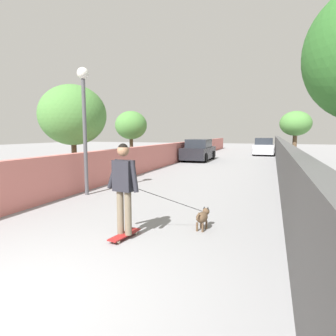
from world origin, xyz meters
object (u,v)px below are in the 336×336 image
Objects in this scene: tree_left_far at (73,115)px; dog at (202,217)px; person_skateboarder at (124,182)px; car_near at (199,151)px; car_far at (264,147)px; tree_left_near at (131,126)px; tree_right_distant at (296,124)px; skateboard at (125,235)px; lamp_post at (84,108)px.

dog is at bearing -122.83° from tree_left_far.
person_skateboarder is 0.40× the size of car_near.
person_skateboarder is 23.24m from car_far.
dog is at bearing 178.45° from car_far.
tree_left_near is 6.31m from car_near.
tree_left_far is 7.74m from dog.
tree_right_distant reaches higher than skateboard.
car_near is (14.94, 3.71, 0.44)m from dog.
dog is (-9.49, -6.40, -2.14)m from tree_left_near.
person_skateboarder is at bearing -153.95° from tree_left_near.
lamp_post reaches higher than car_near.
lamp_post is 4.65m from person_skateboarder.
car_near is 8.42m from car_far.
tree_left_far is 7.16m from person_skateboarder.
car_far is at bearing -30.77° from car_near.
tree_left_far is at bearing 159.55° from car_far.
person_skateboarder reaches higher than car_far.
tree_left_near is 0.75× the size of car_near.
tree_right_distant is 15.89m from dog.
car_far is at bearing -4.64° from skateboard.
car_near is at bearing -26.28° from tree_left_near.
tree_right_distant is at bearing -85.12° from car_near.
tree_right_distant is (6.00, -9.12, 0.17)m from tree_left_near.
car_near is at bearing -12.72° from tree_left_far.
car_far is at bearing -28.89° from tree_left_near.
skateboard is (-4.97, -4.90, -2.62)m from tree_left_far.
lamp_post is at bearing -135.00° from tree_left_far.
person_skateboarder is (-16.47, 4.00, -1.49)m from tree_right_distant.
tree_right_distant is at bearing -56.65° from tree_left_near.
tree_left_near is at bearing 123.35° from tree_right_distant.
lamp_post reaches higher than dog.
car_far reaches higher than dog.
car_far is (12.69, -7.00, -1.70)m from tree_left_near.
skateboard is at bearing 0.00° from person_skateboarder.
tree_left_near is 11.64m from dog.
car_far is (18.19, -6.78, -1.97)m from tree_left_far.
car_near is at bearing 94.88° from tree_right_distant.
tree_left_near is 0.84× the size of tree_left_far.
tree_left_far is 19.51m from car_far.
car_near is at bearing 8.67° from skateboard.
tree_left_near is 0.76× the size of car_far.
dog is (-2.11, -4.31, -2.50)m from lamp_post.
dog is 15.40m from car_near.
car_far is at bearing -20.45° from tree_left_far.
tree_right_distant is 6.71m from car_near.
lamp_post is 13.00m from car_near.
lamp_post reaches higher than tree_right_distant.
tree_left_far reaches higher than tree_left_near.
skateboard is 0.48× the size of person_skateboarder.
car_far is at bearing -1.55° from dog.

